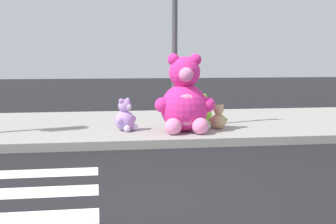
{
  "coord_description": "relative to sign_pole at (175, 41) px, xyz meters",
  "views": [
    {
      "loc": [
        -0.53,
        -4.61,
        1.52
      ],
      "look_at": [
        0.75,
        3.6,
        0.55
      ],
      "focal_mm": 49.86,
      "sensor_mm": 36.0,
      "label": 1
    }
  ],
  "objects": [
    {
      "name": "ground_plane",
      "position": [
        -1.0,
        -4.4,
        -1.85
      ],
      "size": [
        60.0,
        60.0,
        0.0
      ],
      "primitive_type": "plane",
      "color": "black"
    },
    {
      "name": "plush_brown",
      "position": [
        0.21,
        0.97,
        -1.48
      ],
      "size": [
        0.4,
        0.4,
        0.55
      ],
      "color": "olive",
      "rests_on": "sidewalk"
    },
    {
      "name": "plush_lavender",
      "position": [
        -0.99,
        -0.3,
        -1.45
      ],
      "size": [
        0.44,
        0.44,
        0.62
      ],
      "color": "#B28CD8",
      "rests_on": "sidewalk"
    },
    {
      "name": "plush_pink_large",
      "position": [
        0.09,
        -0.59,
        -1.12
      ],
      "size": [
        1.12,
        0.99,
        1.45
      ],
      "color": "#F22D93",
      "rests_on": "sidewalk"
    },
    {
      "name": "plush_lime",
      "position": [
        0.62,
        0.28,
        -1.45
      ],
      "size": [
        0.45,
        0.45,
        0.63
      ],
      "color": "#8CD133",
      "rests_on": "sidewalk"
    },
    {
      "name": "plush_tan",
      "position": [
        0.8,
        -0.33,
        -1.5
      ],
      "size": [
        0.38,
        0.33,
        0.49
      ],
      "color": "tan",
      "rests_on": "sidewalk"
    },
    {
      "name": "sidewalk",
      "position": [
        -1.0,
        0.8,
        -1.77
      ],
      "size": [
        28.0,
        4.4,
        0.15
      ],
      "primitive_type": "cube",
      "color": "#9E9B93",
      "rests_on": "ground_plane"
    },
    {
      "name": "sign_pole",
      "position": [
        0.0,
        0.0,
        0.0
      ],
      "size": [
        0.56,
        0.11,
        3.2
      ],
      "color": "#4C4C51",
      "rests_on": "sidewalk"
    }
  ]
}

